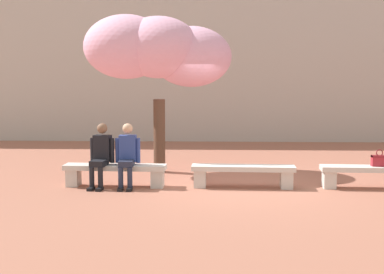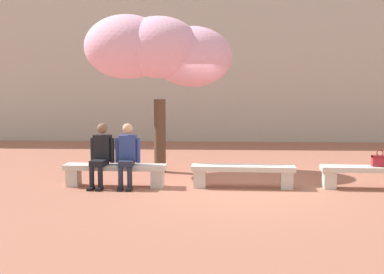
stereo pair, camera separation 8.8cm
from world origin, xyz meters
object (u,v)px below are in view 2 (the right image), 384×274
(person_seated_left, at_px, (101,153))
(stone_bench_center, at_px, (374,173))
(person_seated_right, at_px, (127,153))
(handbag, at_px, (380,160))
(stone_bench_near_west, at_px, (243,172))
(stone_bench_west_end, at_px, (115,171))
(cherry_tree_main, at_px, (158,51))

(person_seated_left, bearing_deg, stone_bench_center, 0.55)
(person_seated_left, xyz_separation_m, person_seated_right, (0.53, -0.00, 0.00))
(handbag, bearing_deg, person_seated_left, -179.32)
(stone_bench_center, bearing_deg, person_seated_left, -179.45)
(stone_bench_near_west, relative_size, person_seated_right, 1.62)
(stone_bench_west_end, distance_m, handbag, 5.31)
(person_seated_left, bearing_deg, stone_bench_west_end, 11.04)
(person_seated_left, xyz_separation_m, cherry_tree_main, (0.98, 1.85, 2.13))
(person_seated_left, height_order, person_seated_right, same)
(stone_bench_west_end, bearing_deg, stone_bench_near_west, 0.00)
(stone_bench_near_west, distance_m, cherry_tree_main, 3.62)
(stone_bench_west_end, distance_m, person_seated_left, 0.48)
(person_seated_left, relative_size, handbag, 3.81)
(stone_bench_west_end, xyz_separation_m, stone_bench_near_west, (2.60, 0.00, 0.00))
(stone_bench_near_west, height_order, person_seated_left, person_seated_left)
(person_seated_left, distance_m, handbag, 5.58)
(person_seated_right, relative_size, cherry_tree_main, 0.35)
(stone_bench_near_west, xyz_separation_m, person_seated_right, (-2.34, -0.05, 0.39))
(stone_bench_west_end, distance_m, stone_bench_center, 5.19)
(person_seated_right, height_order, cherry_tree_main, cherry_tree_main)
(stone_bench_center, bearing_deg, cherry_tree_main, 158.22)
(person_seated_right, bearing_deg, stone_bench_center, 0.62)
(stone_bench_west_end, relative_size, cherry_tree_main, 0.57)
(handbag, bearing_deg, stone_bench_west_end, -179.85)
(stone_bench_near_west, bearing_deg, stone_bench_west_end, 180.00)
(stone_bench_center, xyz_separation_m, person_seated_left, (-5.46, -0.05, 0.39))
(stone_bench_west_end, height_order, handbag, handbag)
(stone_bench_center, height_order, person_seated_right, person_seated_right)
(person_seated_left, bearing_deg, handbag, 0.68)
(stone_bench_near_west, bearing_deg, person_seated_left, -178.94)
(stone_bench_center, bearing_deg, handbag, 7.11)
(stone_bench_center, height_order, person_seated_left, person_seated_left)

